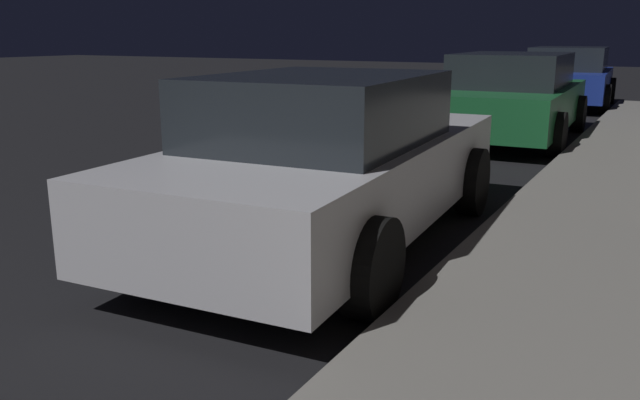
# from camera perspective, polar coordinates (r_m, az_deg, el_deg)

# --- Properties ---
(car_silver) EXTENTS (2.21, 4.50, 1.43)m
(car_silver) POSITION_cam_1_polar(r_m,az_deg,el_deg) (5.52, 0.83, 3.38)
(car_silver) COLOR #B7B7BF
(car_silver) RESTS_ON ground
(car_green) EXTENTS (2.25, 4.65, 1.43)m
(car_green) POSITION_cam_1_polar(r_m,az_deg,el_deg) (11.60, 16.23, 8.59)
(car_green) COLOR #19592D
(car_green) RESTS_ON ground
(car_blue) EXTENTS (2.29, 4.20, 1.43)m
(car_blue) POSITION_cam_1_polar(r_m,az_deg,el_deg) (17.35, 20.66, 9.95)
(car_blue) COLOR navy
(car_blue) RESTS_ON ground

